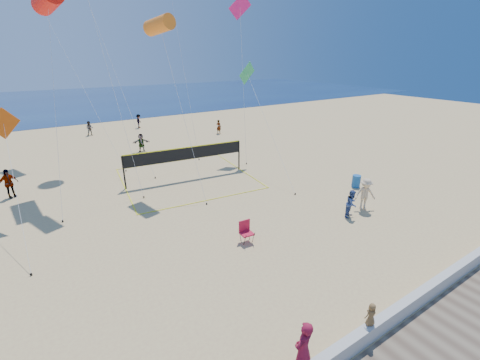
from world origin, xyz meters
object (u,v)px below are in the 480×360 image
woman (303,350)px  trash_barrel (356,181)px  volleyball_net (186,157)px  camp_chair (246,230)px

woman → trash_barrel: woman is taller
trash_barrel → volleyball_net: size_ratio=0.09×
woman → volleyball_net: volleyball_net is taller
trash_barrel → volleyball_net: volleyball_net is taller
woman → camp_chair: woman is taller
camp_chair → volleyball_net: (1.11, 9.07, 0.94)m
trash_barrel → woman: bearing=-147.2°
woman → trash_barrel: bearing=-159.3°
woman → volleyball_net: (3.58, 15.43, 0.65)m
woman → volleyball_net: size_ratio=0.19×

